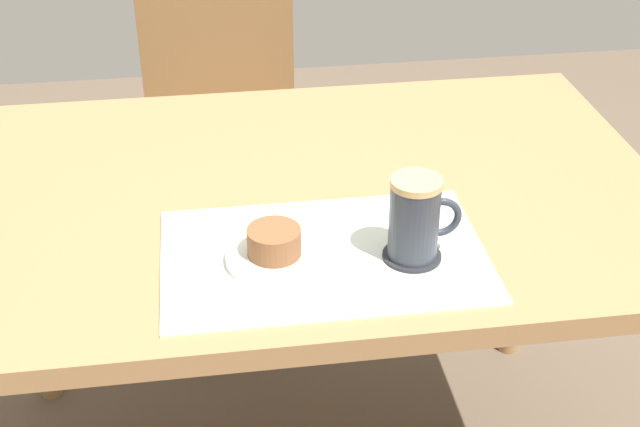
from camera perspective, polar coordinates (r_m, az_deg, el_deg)
name	(u,v)px	position (r m, az deg, el deg)	size (l,w,h in m)	color
dining_table	(303,225)	(1.52, -1.12, -0.73)	(1.21, 0.80, 0.71)	#997047
wooden_chair	(226,119)	(2.25, -6.01, 6.02)	(0.45, 0.45, 0.87)	brown
placemat	(324,255)	(1.31, 0.25, -2.70)	(0.47, 0.31, 0.00)	silver
pastry_plate	(275,257)	(1.29, -2.92, -2.79)	(0.14, 0.14, 0.01)	silver
pastry	(274,242)	(1.28, -2.96, -1.81)	(0.08, 0.08, 0.04)	brown
coffee_coaster	(412,256)	(1.31, 5.89, -2.69)	(0.09, 0.09, 0.01)	#232328
coffee_mug	(416,218)	(1.27, 6.16, -0.27)	(0.11, 0.07, 0.12)	#2D333D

